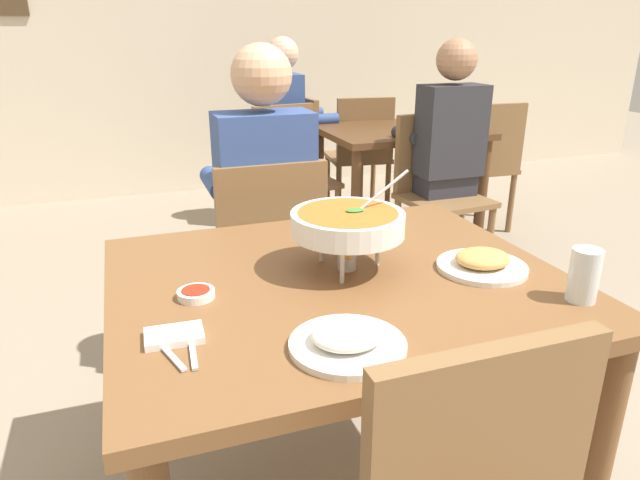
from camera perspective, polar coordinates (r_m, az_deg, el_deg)
The scene contains 20 objects.
cafe_rear_partition at distance 5.07m, azimuth -14.90°, elevation 21.55°, with size 10.00×0.10×3.00m, color beige.
dining_table_main at distance 1.53m, azimuth 1.89°, elevation -7.38°, with size 1.16×0.99×0.74m.
chair_diner_main at distance 2.26m, azimuth -5.34°, elevation -1.48°, with size 0.44×0.44×0.90m.
diner_main at distance 2.21m, azimuth -5.76°, elevation 4.50°, with size 0.40×0.45×1.31m.
curry_bowl at distance 1.48m, azimuth 2.81°, elevation 1.66°, with size 0.33×0.30×0.26m.
rice_plate at distance 1.16m, azimuth 2.81°, elevation -10.01°, with size 0.24×0.24×0.06m.
appetizer_plate at distance 1.57m, azimuth 16.06°, elevation -2.21°, with size 0.24×0.24×0.06m.
sauce_dish at distance 1.40m, azimuth -12.43°, elevation -5.24°, with size 0.09×0.09×0.02m.
napkin_folded at distance 1.23m, azimuth -14.50°, elevation -9.33°, with size 0.12×0.08×0.02m, color white.
fork_utensil at distance 1.19m, azimuth -15.21°, elevation -10.77°, with size 0.01×0.17×0.01m, color silver.
spoon_utensil at distance 1.19m, azimuth -12.78°, elevation -10.46°, with size 0.01×0.17×0.01m, color silver.
drink_glass at distance 1.47m, azimuth 25.07°, elevation -3.48°, with size 0.07×0.07×0.13m.
dining_table_far at distance 3.81m, azimuth 7.95°, elevation 9.13°, with size 1.00×0.80×0.74m.
chair_bg_left at distance 4.15m, azimuth -2.89°, elevation 8.76°, with size 0.48×0.48×0.90m.
chair_bg_middle at distance 3.36m, azimuth 11.60°, elevation 5.59°, with size 0.49×0.49×0.90m.
chair_bg_right at distance 4.27m, azimuth 4.15°, elevation 9.07°, with size 0.49×0.49×0.90m.
chair_bg_corner at distance 4.08m, azimuth 16.22°, elevation 7.78°, with size 0.46×0.46×0.90m.
chair_bg_window at distance 3.69m, azimuth -2.93°, elevation 7.28°, with size 0.50×0.50×0.90m.
patron_bg_left at distance 4.06m, azimuth -3.13°, elevation 11.89°, with size 0.45×0.40×1.31m.
patron_bg_middle at distance 3.33m, azimuth 12.62°, elevation 9.55°, with size 0.40×0.45×1.31m.
Camera 1 is at (-0.50, -1.25, 1.35)m, focal length 31.70 mm.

